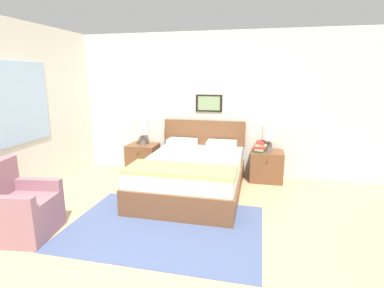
# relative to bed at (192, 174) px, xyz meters

# --- Properties ---
(ground_plane) EXTENTS (16.00, 16.00, 0.00)m
(ground_plane) POSITION_rel_bed_xyz_m (-0.14, -2.13, -0.30)
(ground_plane) COLOR tan
(wall_back) EXTENTS (6.90, 0.09, 2.60)m
(wall_back) POSITION_rel_bed_xyz_m (-0.14, 1.12, 1.00)
(wall_back) COLOR silver
(wall_back) RESTS_ON ground_plane
(wall_left) EXTENTS (0.08, 5.63, 2.60)m
(wall_left) POSITION_rel_bed_xyz_m (-2.41, -0.54, 1.01)
(wall_left) COLOR silver
(wall_left) RESTS_ON ground_plane
(area_rug_main) EXTENTS (2.35, 1.68, 0.01)m
(area_rug_main) POSITION_rel_bed_xyz_m (-0.07, -1.21, -0.29)
(area_rug_main) COLOR #47567F
(area_rug_main) RESTS_ON ground_plane
(bed) EXTENTS (1.52, 2.11, 1.01)m
(bed) POSITION_rel_bed_xyz_m (0.00, 0.00, 0.00)
(bed) COLOR brown
(bed) RESTS_ON ground_plane
(armchair) EXTENTS (0.76, 0.74, 0.88)m
(armchair) POSITION_rel_bed_xyz_m (-1.64, -1.76, 0.01)
(armchair) COLOR #8E606B
(armchair) RESTS_ON ground_plane
(nightstand_near_window) EXTENTS (0.56, 0.49, 0.54)m
(nightstand_near_window) POSITION_rel_bed_xyz_m (-1.16, 0.81, -0.03)
(nightstand_near_window) COLOR brown
(nightstand_near_window) RESTS_ON ground_plane
(nightstand_by_door) EXTENTS (0.56, 0.49, 0.54)m
(nightstand_by_door) POSITION_rel_bed_xyz_m (1.16, 0.81, -0.03)
(nightstand_by_door) COLOR brown
(nightstand_by_door) RESTS_ON ground_plane
(table_lamp_near_window) EXTENTS (0.25, 0.25, 0.47)m
(table_lamp_near_window) POSITION_rel_bed_xyz_m (-1.15, 0.80, 0.55)
(table_lamp_near_window) COLOR slate
(table_lamp_near_window) RESTS_ON nightstand_near_window
(table_lamp_by_door) EXTENTS (0.25, 0.25, 0.47)m
(table_lamp_by_door) POSITION_rel_bed_xyz_m (1.18, 0.80, 0.55)
(table_lamp_by_door) COLOR slate
(table_lamp_by_door) RESTS_ON nightstand_by_door
(book_thick_bottom) EXTENTS (0.24, 0.25, 0.03)m
(book_thick_bottom) POSITION_rel_bed_xyz_m (1.04, 0.76, 0.25)
(book_thick_bottom) COLOR #4C7551
(book_thick_bottom) RESTS_ON nightstand_by_door
(book_hardcover_middle) EXTENTS (0.20, 0.28, 0.04)m
(book_hardcover_middle) POSITION_rel_bed_xyz_m (1.04, 0.76, 0.29)
(book_hardcover_middle) COLOR beige
(book_hardcover_middle) RESTS_ON book_thick_bottom
(book_novel_upper) EXTENTS (0.24, 0.28, 0.04)m
(book_novel_upper) POSITION_rel_bed_xyz_m (1.04, 0.76, 0.33)
(book_novel_upper) COLOR #B7332D
(book_novel_upper) RESTS_ON book_hardcover_middle
(book_slim_near_top) EXTENTS (0.22, 0.23, 0.03)m
(book_slim_near_top) POSITION_rel_bed_xyz_m (1.04, 0.76, 0.36)
(book_slim_near_top) COLOR beige
(book_slim_near_top) RESTS_ON book_novel_upper
(book_paperback_top) EXTENTS (0.16, 0.23, 0.04)m
(book_paperback_top) POSITION_rel_bed_xyz_m (1.04, 0.76, 0.40)
(book_paperback_top) COLOR #B7332D
(book_paperback_top) RESTS_ON book_slim_near_top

